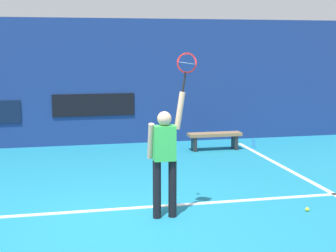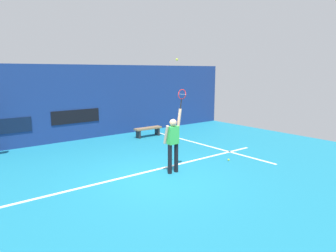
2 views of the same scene
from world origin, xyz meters
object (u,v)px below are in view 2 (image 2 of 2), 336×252
water_bottle (166,131)px  spare_ball (229,160)px  court_bench (148,130)px  tennis_player (173,141)px  tennis_racket (182,95)px  tennis_ball (177,60)px

water_bottle → spare_ball: size_ratio=3.53×
court_bench → spare_ball: (-0.01, -5.06, -0.30)m
tennis_player → water_bottle: bearing=54.6°
court_bench → tennis_racket: bearing=-112.5°
water_bottle → spare_ball: bearing=-102.2°
tennis_racket → water_bottle: bearing=57.4°
tennis_ball → court_bench: 6.19m
tennis_player → court_bench: size_ratio=1.42×
water_bottle → court_bench: bearing=180.0°
tennis_racket → water_bottle: 6.18m
spare_ball → tennis_ball: bearing=174.8°
tennis_player → spare_ball: 2.55m
tennis_player → water_bottle: 6.00m
spare_ball → tennis_racket: bearing=173.7°
tennis_ball → water_bottle: size_ratio=0.28×
tennis_racket → court_bench: size_ratio=0.44×
tennis_player → spare_ball: tennis_player is taller
water_bottle → tennis_player: bearing=-125.4°
tennis_player → tennis_ball: size_ratio=29.27×
tennis_player → water_bottle: (3.44, 4.84, -0.89)m
court_bench → water_bottle: bearing=0.0°
tennis_ball → water_bottle: bearing=55.7°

